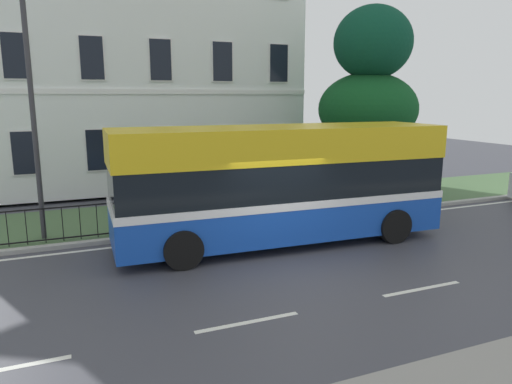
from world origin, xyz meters
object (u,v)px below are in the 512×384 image
evergreen_tree (364,128)px  single_decker_bus (281,183)px  georgian_townhouse (112,38)px  street_lamp_post (31,97)px

evergreen_tree → single_decker_bus: bearing=-141.9°
single_decker_bus → georgian_townhouse: bearing=105.7°
evergreen_tree → single_decker_bus: size_ratio=0.89×
street_lamp_post → evergreen_tree: bearing=9.9°
single_decker_bus → street_lamp_post: bearing=159.7°
evergreen_tree → single_decker_bus: 7.58m
evergreen_tree → single_decker_bus: (-5.91, -4.63, -1.07)m
street_lamp_post → single_decker_bus: bearing=-22.3°
single_decker_bus → street_lamp_post: (-6.14, 2.52, 2.33)m
georgian_townhouse → evergreen_tree: size_ratio=1.90×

